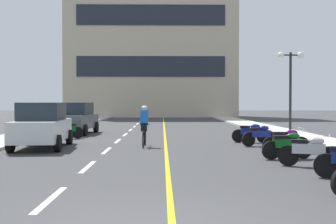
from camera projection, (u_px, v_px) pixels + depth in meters
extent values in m
plane|color=#38383A|center=(161.00, 131.00, 26.91)|extent=(140.00, 140.00, 0.00)
cube|color=#B7B2A8|center=(59.00, 127.00, 29.81)|extent=(2.40, 72.00, 0.12)
cube|color=#B7B2A8|center=(261.00, 127.00, 30.01)|extent=(2.40, 72.00, 0.12)
cube|color=silver|center=(50.00, 199.00, 7.89)|extent=(0.14, 2.20, 0.01)
cube|color=silver|center=(88.00, 167.00, 11.89)|extent=(0.14, 2.20, 0.01)
cube|color=silver|center=(107.00, 151.00, 15.89)|extent=(0.14, 2.20, 0.01)
cube|color=silver|center=(118.00, 141.00, 19.88)|extent=(0.14, 2.20, 0.01)
cube|color=silver|center=(125.00, 135.00, 23.88)|extent=(0.14, 2.20, 0.01)
cube|color=silver|center=(130.00, 130.00, 27.88)|extent=(0.14, 2.20, 0.01)
cube|color=silver|center=(134.00, 127.00, 31.88)|extent=(0.14, 2.20, 0.01)
cube|color=silver|center=(138.00, 124.00, 35.88)|extent=(0.14, 2.20, 0.01)
cube|color=silver|center=(140.00, 122.00, 39.88)|extent=(0.14, 2.20, 0.01)
cube|color=silver|center=(142.00, 120.00, 43.88)|extent=(0.14, 2.20, 0.01)
cube|color=silver|center=(144.00, 119.00, 47.87)|extent=(0.14, 2.20, 0.01)
cube|color=silver|center=(145.00, 117.00, 51.87)|extent=(0.14, 2.20, 0.01)
cube|color=gold|center=(164.00, 128.00, 29.91)|extent=(0.12, 66.00, 0.01)
cube|color=#BCAD93|center=(152.00, 37.00, 54.23)|extent=(21.35, 7.16, 20.65)
cube|color=#1E232D|center=(151.00, 66.00, 50.70)|extent=(17.93, 0.10, 2.48)
cube|color=#1E232D|center=(151.00, 15.00, 50.56)|extent=(17.93, 0.10, 2.48)
cylinder|color=black|center=(290.00, 93.00, 23.51)|extent=(0.14, 0.14, 4.51)
cylinder|color=black|center=(291.00, 55.00, 23.47)|extent=(1.10, 0.08, 0.08)
sphere|color=white|center=(281.00, 55.00, 23.46)|extent=(0.36, 0.36, 0.36)
sphere|color=white|center=(300.00, 55.00, 23.47)|extent=(0.36, 0.36, 0.36)
cylinder|color=black|center=(29.00, 137.00, 18.10)|extent=(0.26, 0.65, 0.64)
cylinder|color=black|center=(69.00, 137.00, 18.24)|extent=(0.26, 0.65, 0.64)
cylinder|color=black|center=(10.00, 144.00, 15.31)|extent=(0.26, 0.65, 0.64)
cylinder|color=black|center=(58.00, 143.00, 15.45)|extent=(0.26, 0.65, 0.64)
cube|color=silver|center=(42.00, 130.00, 16.77)|extent=(1.98, 4.31, 0.80)
cube|color=#1E2833|center=(42.00, 111.00, 16.75)|extent=(1.71, 2.30, 0.70)
cylinder|color=black|center=(69.00, 127.00, 25.80)|extent=(0.26, 0.65, 0.64)
cylinder|color=black|center=(96.00, 127.00, 25.71)|extent=(0.26, 0.65, 0.64)
cylinder|color=black|center=(54.00, 130.00, 23.00)|extent=(0.26, 0.65, 0.64)
cylinder|color=black|center=(85.00, 130.00, 22.92)|extent=(0.26, 0.65, 0.64)
cube|color=#4C5156|center=(76.00, 122.00, 24.35)|extent=(1.96, 4.30, 0.80)
cube|color=#1E2833|center=(76.00, 109.00, 24.33)|extent=(1.70, 2.29, 0.70)
cylinder|color=black|center=(326.00, 166.00, 10.08)|extent=(0.60, 0.30, 0.60)
cylinder|color=black|center=(329.00, 157.00, 11.68)|extent=(0.60, 0.29, 0.60)
cylinder|color=black|center=(288.00, 156.00, 12.03)|extent=(0.60, 0.29, 0.60)
cube|color=#B2B2B7|center=(309.00, 149.00, 11.85)|extent=(0.94, 0.56, 0.28)
ellipsoid|color=#B2B2B7|center=(316.00, 141.00, 11.78)|extent=(0.49, 0.37, 0.22)
cube|color=black|center=(299.00, 141.00, 11.93)|extent=(0.49, 0.37, 0.10)
cylinder|color=silver|center=(330.00, 136.00, 11.67)|extent=(0.23, 0.58, 0.03)
cylinder|color=black|center=(303.00, 150.00, 13.57)|extent=(0.61, 0.20, 0.60)
cylinder|color=black|center=(271.00, 150.00, 13.37)|extent=(0.61, 0.20, 0.60)
cube|color=#0C4C19|center=(287.00, 143.00, 13.46)|extent=(0.93, 0.43, 0.28)
ellipsoid|color=#0C4C19|center=(293.00, 136.00, 13.50)|extent=(0.47, 0.31, 0.22)
cube|color=black|center=(280.00, 137.00, 13.41)|extent=(0.47, 0.31, 0.10)
cylinder|color=silver|center=(303.00, 131.00, 13.56)|extent=(0.13, 0.60, 0.03)
cylinder|color=black|center=(301.00, 145.00, 15.05)|extent=(0.60, 0.12, 0.60)
cylinder|color=black|center=(271.00, 145.00, 15.00)|extent=(0.60, 0.12, 0.60)
cube|color=#590C59|center=(286.00, 139.00, 15.02)|extent=(0.91, 0.31, 0.28)
ellipsoid|color=#590C59|center=(292.00, 133.00, 15.03)|extent=(0.45, 0.25, 0.22)
cube|color=black|center=(279.00, 133.00, 15.01)|extent=(0.45, 0.25, 0.10)
cylinder|color=silver|center=(301.00, 128.00, 15.04)|extent=(0.05, 0.60, 0.03)
cylinder|color=black|center=(271.00, 139.00, 17.75)|extent=(0.60, 0.29, 0.60)
cylinder|color=black|center=(249.00, 139.00, 17.37)|extent=(0.60, 0.29, 0.60)
cube|color=navy|center=(260.00, 134.00, 17.55)|extent=(0.94, 0.56, 0.28)
ellipsoid|color=navy|center=(264.00, 128.00, 17.62)|extent=(0.49, 0.37, 0.22)
cube|color=black|center=(255.00, 129.00, 17.46)|extent=(0.49, 0.37, 0.10)
cylinder|color=silver|center=(271.00, 124.00, 17.73)|extent=(0.23, 0.58, 0.03)
cylinder|color=black|center=(263.00, 136.00, 18.93)|extent=(0.61, 0.22, 0.60)
cylinder|color=black|center=(238.00, 136.00, 19.13)|extent=(0.61, 0.22, 0.60)
cube|color=navy|center=(251.00, 131.00, 19.02)|extent=(0.94, 0.45, 0.28)
ellipsoid|color=navy|center=(255.00, 126.00, 18.98)|extent=(0.48, 0.32, 0.22)
cube|color=black|center=(245.00, 127.00, 19.06)|extent=(0.48, 0.32, 0.10)
cylinder|color=silver|center=(263.00, 123.00, 18.91)|extent=(0.15, 0.59, 0.03)
cylinder|color=black|center=(55.00, 133.00, 20.84)|extent=(0.60, 0.28, 0.60)
cylinder|color=black|center=(78.00, 133.00, 21.19)|extent=(0.60, 0.28, 0.60)
cube|color=#0C4C19|center=(66.00, 129.00, 21.01)|extent=(0.94, 0.54, 0.28)
ellipsoid|color=#0C4C19|center=(62.00, 124.00, 20.94)|extent=(0.49, 0.36, 0.22)
cube|color=black|center=(71.00, 124.00, 21.08)|extent=(0.49, 0.36, 0.10)
cylinder|color=silver|center=(55.00, 121.00, 20.82)|extent=(0.21, 0.58, 0.03)
torus|color=black|center=(145.00, 137.00, 17.82)|extent=(0.06, 0.72, 0.72)
torus|color=black|center=(143.00, 140.00, 16.77)|extent=(0.06, 0.72, 0.72)
cylinder|color=blue|center=(144.00, 131.00, 17.26)|extent=(0.07, 0.95, 0.04)
cube|color=black|center=(144.00, 126.00, 17.11)|extent=(0.11, 0.20, 0.06)
cylinder|color=blue|center=(145.00, 125.00, 17.71)|extent=(0.42, 0.04, 0.03)
cube|color=black|center=(144.00, 128.00, 17.16)|extent=(0.25, 0.37, 0.28)
cube|color=blue|center=(144.00, 118.00, 17.30)|extent=(0.33, 0.46, 0.61)
sphere|color=beige|center=(145.00, 109.00, 17.42)|extent=(0.20, 0.20, 0.20)
ellipsoid|color=white|center=(144.00, 108.00, 17.42)|extent=(0.24, 0.26, 0.16)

